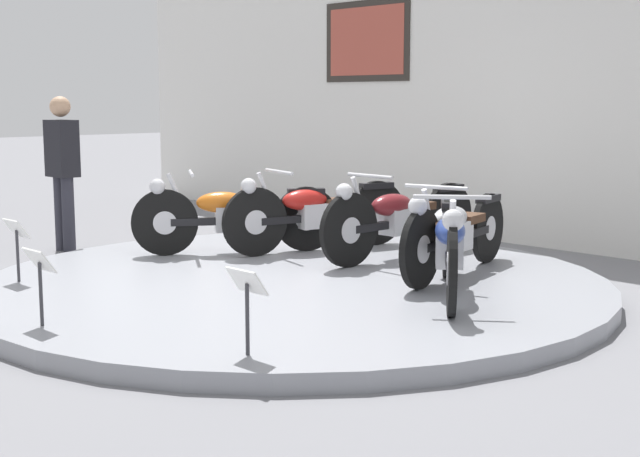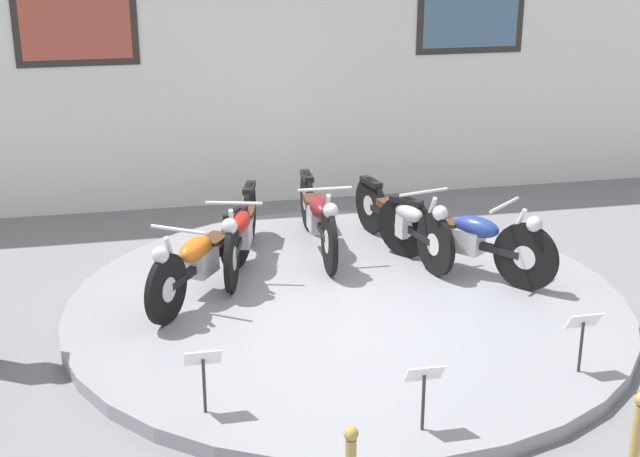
% 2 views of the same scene
% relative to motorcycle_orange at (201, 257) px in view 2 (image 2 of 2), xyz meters
% --- Properties ---
extents(ground_plane, '(60.00, 60.00, 0.00)m').
position_rel_motorcycle_orange_xyz_m(ground_plane, '(1.29, -0.39, -0.51)').
color(ground_plane, slate).
extents(display_platform, '(5.16, 5.16, 0.13)m').
position_rel_motorcycle_orange_xyz_m(display_platform, '(1.29, -0.39, -0.44)').
color(display_platform, gray).
rests_on(display_platform, ground_plane).
extents(back_wall, '(14.00, 0.22, 4.19)m').
position_rel_motorcycle_orange_xyz_m(back_wall, '(1.29, 3.17, 1.59)').
color(back_wall, white).
rests_on(back_wall, ground_plane).
extents(motorcycle_orange, '(1.13, 1.68, 0.79)m').
position_rel_motorcycle_orange_xyz_m(motorcycle_orange, '(0.00, 0.00, 0.00)').
color(motorcycle_orange, black).
rests_on(motorcycle_orange, display_platform).
extents(motorcycle_red, '(0.66, 1.95, 0.80)m').
position_rel_motorcycle_orange_xyz_m(motorcycle_red, '(0.44, 0.66, 0.01)').
color(motorcycle_red, black).
rests_on(motorcycle_red, display_platform).
extents(motorcycle_maroon, '(0.54, 2.01, 0.80)m').
position_rel_motorcycle_orange_xyz_m(motorcycle_maroon, '(1.29, 0.92, 0.01)').
color(motorcycle_maroon, black).
rests_on(motorcycle_maroon, display_platform).
extents(motorcycle_silver, '(0.61, 1.94, 0.79)m').
position_rel_motorcycle_orange_xyz_m(motorcycle_silver, '(2.14, 0.66, -0.00)').
color(motorcycle_silver, black).
rests_on(motorcycle_silver, display_platform).
extents(motorcycle_blue, '(1.31, 1.59, 0.80)m').
position_rel_motorcycle_orange_xyz_m(motorcycle_blue, '(2.59, 0.00, 0.01)').
color(motorcycle_blue, black).
rests_on(motorcycle_blue, display_platform).
extents(info_placard_front_left, '(0.26, 0.11, 0.51)m').
position_rel_motorcycle_orange_xyz_m(info_placard_front_left, '(-0.16, -2.08, -0.01)').
color(info_placard_front_left, '#333338').
rests_on(info_placard_front_left, display_platform).
extents(info_placard_front_centre, '(0.26, 0.11, 0.51)m').
position_rel_motorcycle_orange_xyz_m(info_placard_front_centre, '(1.29, -2.61, -0.01)').
color(info_placard_front_centre, '#333338').
rests_on(info_placard_front_centre, display_platform).
extents(info_placard_front_right, '(0.26, 0.11, 0.51)m').
position_rel_motorcycle_orange_xyz_m(info_placard_front_right, '(2.74, -2.08, -0.01)').
color(info_placard_front_right, '#333338').
rests_on(info_placard_front_right, display_platform).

